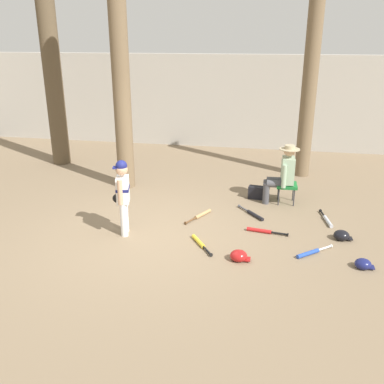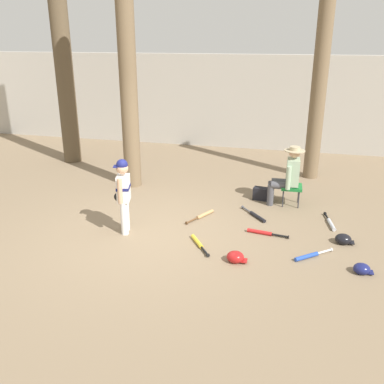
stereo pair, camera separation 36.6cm
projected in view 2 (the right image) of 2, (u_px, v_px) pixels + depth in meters
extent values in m
plane|color=#7F6B51|center=(149.00, 235.00, 7.23)|extent=(60.00, 60.00, 0.00)
cube|color=#ADA89E|center=(220.00, 101.00, 12.69)|extent=(18.00, 0.36, 2.70)
cylinder|color=brown|center=(127.00, 61.00, 8.73)|extent=(0.37, 0.37, 5.42)
cone|color=brown|center=(133.00, 185.00, 9.67)|extent=(0.49, 0.49, 0.22)
cylinder|color=brown|center=(319.00, 88.00, 9.49)|extent=(0.35, 0.35, 4.20)
cone|color=brown|center=(310.00, 177.00, 10.22)|extent=(0.50, 0.50, 0.21)
cylinder|color=white|center=(124.00, 218.00, 7.18)|extent=(0.12, 0.12, 0.58)
cylinder|color=white|center=(126.00, 214.00, 7.35)|extent=(0.12, 0.12, 0.58)
cube|color=white|center=(123.00, 188.00, 7.08)|extent=(0.27, 0.34, 0.44)
cube|color=navy|center=(123.00, 187.00, 7.08)|extent=(0.28, 0.35, 0.05)
sphere|color=tan|center=(122.00, 168.00, 6.96)|extent=(0.20, 0.20, 0.20)
sphere|color=navy|center=(122.00, 165.00, 6.94)|extent=(0.19, 0.19, 0.19)
cube|color=navy|center=(117.00, 166.00, 6.95)|extent=(0.13, 0.16, 0.02)
cylinder|color=tan|center=(120.00, 191.00, 6.84)|extent=(0.10, 0.10, 0.42)
cylinder|color=tan|center=(123.00, 189.00, 7.31)|extent=(0.10, 0.10, 0.40)
ellipsoid|color=black|center=(120.00, 197.00, 7.38)|extent=(0.24, 0.17, 0.18)
cube|color=#196B2D|center=(292.00, 187.00, 8.40)|extent=(0.41, 0.41, 0.06)
cylinder|color=#333338|center=(283.00, 198.00, 8.36)|extent=(0.02, 0.02, 0.38)
cylinder|color=#333338|center=(283.00, 193.00, 8.63)|extent=(0.02, 0.02, 0.38)
cylinder|color=#333338|center=(299.00, 199.00, 8.30)|extent=(0.02, 0.02, 0.38)
cylinder|color=#333338|center=(298.00, 194.00, 8.58)|extent=(0.02, 0.02, 0.38)
cylinder|color=#47474C|center=(270.00, 195.00, 8.45)|extent=(0.13, 0.13, 0.43)
cylinder|color=#47474C|center=(271.00, 192.00, 8.63)|extent=(0.13, 0.13, 0.43)
cylinder|color=#47474C|center=(281.00, 185.00, 8.33)|extent=(0.40, 0.16, 0.15)
cylinder|color=#47474C|center=(282.00, 182.00, 8.52)|extent=(0.40, 0.16, 0.15)
cube|color=#99B293|center=(293.00, 172.00, 8.29)|extent=(0.25, 0.37, 0.52)
cylinder|color=#99B293|center=(288.00, 178.00, 8.13)|extent=(0.09, 0.09, 0.46)
cylinder|color=#99B293|center=(288.00, 171.00, 8.53)|extent=(0.09, 0.09, 0.46)
sphere|color=tan|center=(295.00, 152.00, 8.16)|extent=(0.22, 0.22, 0.22)
cylinder|color=tan|center=(295.00, 151.00, 8.14)|extent=(0.40, 0.40, 0.02)
cylinder|color=tan|center=(295.00, 149.00, 8.13)|extent=(0.20, 0.20, 0.09)
cube|color=black|center=(262.00, 194.00, 8.75)|extent=(0.36, 0.22, 0.26)
cylinder|color=brown|center=(62.00, 46.00, 10.51)|extent=(0.45, 0.45, 5.91)
cone|color=brown|center=(73.00, 161.00, 11.53)|extent=(0.62, 0.62, 0.27)
cylinder|color=red|center=(260.00, 232.00, 7.27)|extent=(0.43, 0.13, 0.07)
cylinder|color=black|center=(280.00, 236.00, 7.14)|extent=(0.28, 0.07, 0.03)
cylinder|color=black|center=(288.00, 237.00, 7.09)|extent=(0.02, 0.06, 0.06)
cylinder|color=#B7BCC6|center=(331.00, 225.00, 7.56)|extent=(0.14, 0.44, 0.07)
cylinder|color=black|center=(327.00, 217.00, 7.89)|extent=(0.08, 0.29, 0.03)
cylinder|color=black|center=(325.00, 213.00, 8.03)|extent=(0.06, 0.02, 0.06)
cylinder|color=#2347AD|center=(306.00, 257.00, 6.46)|extent=(0.37, 0.33, 0.07)
cylinder|color=silver|center=(324.00, 252.00, 6.61)|extent=(0.24, 0.21, 0.03)
cylinder|color=silver|center=(331.00, 250.00, 6.67)|extent=(0.05, 0.05, 0.06)
cylinder|color=black|center=(258.00, 217.00, 7.88)|extent=(0.34, 0.39, 0.07)
cylinder|color=#4C4C51|center=(247.00, 210.00, 8.21)|extent=(0.22, 0.25, 0.03)
cylinder|color=#4C4C51|center=(243.00, 207.00, 8.33)|extent=(0.05, 0.05, 0.06)
cylinder|color=yellow|center=(197.00, 241.00, 6.94)|extent=(0.29, 0.39, 0.07)
cylinder|color=black|center=(205.00, 251.00, 6.63)|extent=(0.18, 0.26, 0.03)
cylinder|color=black|center=(208.00, 255.00, 6.50)|extent=(0.06, 0.04, 0.06)
cylinder|color=tan|center=(205.00, 214.00, 8.00)|extent=(0.26, 0.43, 0.07)
cylinder|color=brown|center=(192.00, 220.00, 7.73)|extent=(0.16, 0.28, 0.03)
cylinder|color=brown|center=(186.00, 223.00, 7.62)|extent=(0.06, 0.04, 0.06)
ellipsoid|color=#A81919|center=(235.00, 257.00, 6.36)|extent=(0.26, 0.24, 0.18)
cube|color=#A81919|center=(243.00, 260.00, 6.35)|extent=(0.11, 0.13, 0.02)
ellipsoid|color=black|center=(343.00, 239.00, 6.92)|extent=(0.26, 0.24, 0.18)
cube|color=black|center=(351.00, 242.00, 6.91)|extent=(0.11, 0.13, 0.02)
ellipsoid|color=navy|center=(362.00, 269.00, 6.05)|extent=(0.24, 0.22, 0.16)
cube|color=navy|center=(370.00, 272.00, 6.04)|extent=(0.10, 0.12, 0.02)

